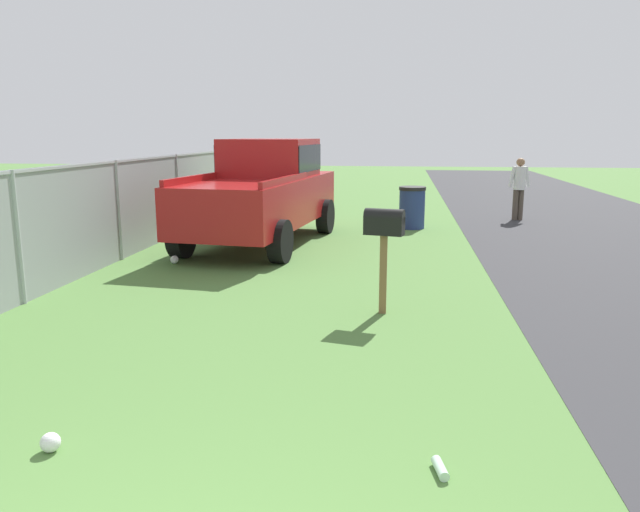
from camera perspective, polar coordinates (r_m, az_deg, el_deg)
mailbox at (r=7.46m, az=6.02°, el=2.40°), size 0.30×0.51×1.31m
pickup_truck at (r=12.40m, az=-5.33°, el=6.28°), size 5.19×2.57×2.09m
trash_bin at (r=14.48m, az=8.62°, el=4.53°), size 0.63×0.63×0.98m
pedestrian at (r=16.47m, az=18.17°, el=6.38°), size 0.30×0.56×1.59m
fence_section at (r=12.53m, az=-15.54°, el=5.27°), size 20.11×0.07×1.75m
litter_bag_midfield_a at (r=4.88m, az=-23.95°, el=-15.68°), size 0.14×0.14×0.14m
litter_bag_near_hydrant at (r=10.77m, az=-13.49°, el=-0.33°), size 0.14×0.14×0.14m
litter_bottle_midfield_b at (r=4.34m, az=11.19°, el=-18.94°), size 0.23×0.11×0.07m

